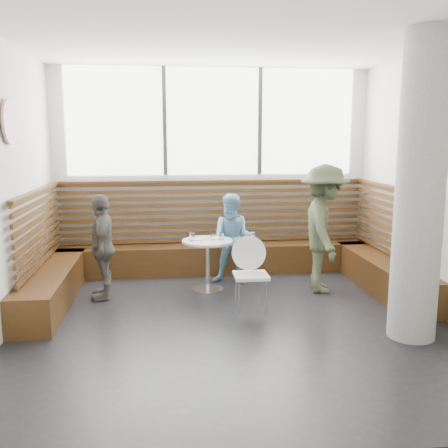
{
  "coord_description": "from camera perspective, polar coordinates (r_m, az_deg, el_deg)",
  "views": [
    {
      "loc": [
        -0.78,
        -5.45,
        2.13
      ],
      "look_at": [
        0.0,
        1.0,
        1.0
      ],
      "focal_mm": 40.0,
      "sensor_mm": 36.0,
      "label": 1
    }
  ],
  "objects": [
    {
      "name": "child_left",
      "position": [
        6.81,
        -13.71,
        -2.54
      ],
      "size": [
        0.38,
        0.84,
        1.4
      ],
      "primitive_type": "imported",
      "rotation": [
        0.0,
        0.0,
        -1.53
      ],
      "color": "#55544D",
      "rests_on": "ground"
    },
    {
      "name": "glass_mid",
      "position": [
        6.84,
        -1.31,
        -1.58
      ],
      "size": [
        0.06,
        0.06,
        0.1
      ],
      "primitive_type": "cylinder",
      "color": "white",
      "rests_on": "cafe_table"
    },
    {
      "name": "plate_near",
      "position": [
        6.98,
        -3.23,
        -1.73
      ],
      "size": [
        0.21,
        0.21,
        0.01
      ],
      "primitive_type": "cylinder",
      "color": "white",
      "rests_on": "cafe_table"
    },
    {
      "name": "adult_man",
      "position": [
        7.02,
        11.35,
        -0.52
      ],
      "size": [
        0.85,
        1.25,
        1.78
      ],
      "primitive_type": "imported",
      "rotation": [
        0.0,
        0.0,
        1.39
      ],
      "color": "#414B32",
      "rests_on": "ground"
    },
    {
      "name": "child_back",
      "position": [
        7.29,
        1.1,
        -1.74
      ],
      "size": [
        0.75,
        0.65,
        1.33
      ],
      "primitive_type": "imported",
      "rotation": [
        0.0,
        0.0,
        -0.27
      ],
      "color": "#76ACCD",
      "rests_on": "ground"
    },
    {
      "name": "glass_left",
      "position": [
        6.9,
        -3.7,
        -1.48
      ],
      "size": [
        0.07,
        0.07,
        0.11
      ],
      "primitive_type": "cylinder",
      "color": "white",
      "rests_on": "cafe_table"
    },
    {
      "name": "menu_card",
      "position": [
        6.77,
        -1.57,
        -2.12
      ],
      "size": [
        0.26,
        0.21,
        0.0
      ],
      "primitive_type": "cube",
      "rotation": [
        0.0,
        0.0,
        0.32
      ],
      "color": "#A5C64C",
      "rests_on": "cafe_table"
    },
    {
      "name": "room",
      "position": [
        5.54,
        1.23,
        4.38
      ],
      "size": [
        5.0,
        5.0,
        3.2
      ],
      "color": "silver",
      "rests_on": "ground"
    },
    {
      "name": "plate_far",
      "position": [
        7.05,
        -1.14,
        -1.6
      ],
      "size": [
        0.19,
        0.19,
        0.01
      ],
      "primitive_type": "cylinder",
      "color": "white",
      "rests_on": "cafe_table"
    },
    {
      "name": "concrete_column",
      "position": [
        5.54,
        21.5,
        3.69
      ],
      "size": [
        0.5,
        0.5,
        3.2
      ],
      "primitive_type": "cylinder",
      "color": "gray",
      "rests_on": "ground"
    },
    {
      "name": "wall_art",
      "position": [
        6.09,
        -23.32,
        10.67
      ],
      "size": [
        0.03,
        0.5,
        0.5
      ],
      "primitive_type": "cylinder",
      "rotation": [
        0.0,
        1.57,
        0.0
      ],
      "color": "white",
      "rests_on": "room"
    },
    {
      "name": "glass_right",
      "position": [
        6.95,
        -0.28,
        -1.39
      ],
      "size": [
        0.07,
        0.07,
        0.1
      ],
      "primitive_type": "cylinder",
      "color": "white",
      "rests_on": "cafe_table"
    },
    {
      "name": "cafe_table",
      "position": [
        6.98,
        -1.91,
        -3.5
      ],
      "size": [
        0.7,
        0.7,
        0.72
      ],
      "color": "silver",
      "rests_on": "ground"
    },
    {
      "name": "cafe_chair",
      "position": [
        6.25,
        2.99,
        -4.98
      ],
      "size": [
        0.43,
        0.43,
        0.91
      ],
      "rotation": [
        0.0,
        0.0,
        -0.01
      ],
      "color": "white",
      "rests_on": "ground"
    },
    {
      "name": "booth",
      "position": [
        7.47,
        -0.71,
        -3.47
      ],
      "size": [
        5.0,
        2.5,
        1.44
      ],
      "color": "#3A220E",
      "rests_on": "ground"
    }
  ]
}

